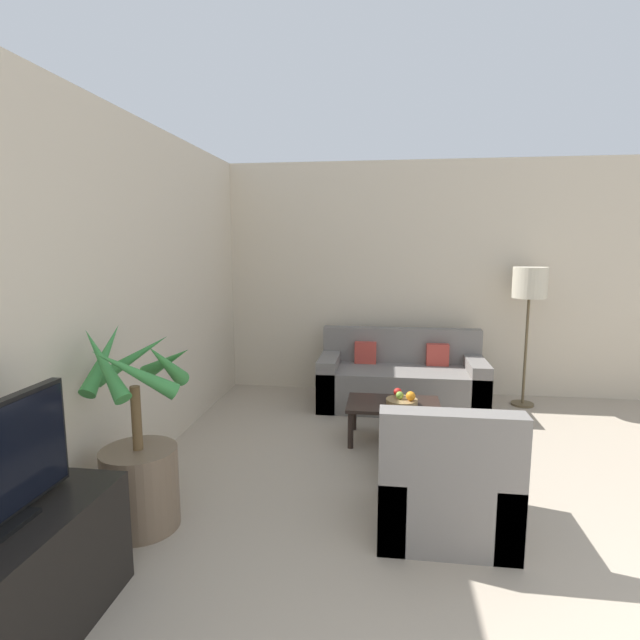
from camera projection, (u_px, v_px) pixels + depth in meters
The scene contains 13 objects.
wall_back at pixel (489, 280), 5.73m from camera, with size 7.67×0.06×2.70m.
wall_left at pixel (82, 309), 3.15m from camera, with size 0.06×7.63×2.70m.
tv_console at pixel (4, 595), 2.10m from camera, with size 0.52×1.16×0.59m.
potted_palm at pixel (139, 461), 3.07m from camera, with size 0.71×0.72×1.30m.
sofa_loveseat at pixel (401, 380), 5.44m from camera, with size 1.76×0.79×0.82m.
floor_lamp at pixel (530, 288), 5.30m from camera, with size 0.35×0.35×1.52m.
coffee_table at pixel (393, 408), 4.46m from camera, with size 0.82×0.53×0.35m.
fruit_bowl at pixel (402, 402), 4.39m from camera, with size 0.28×0.28×0.05m.
apple_red at pixel (398, 392), 4.47m from camera, with size 0.07×0.07×0.07m.
apple_green at pixel (400, 395), 4.39m from camera, with size 0.07×0.07×0.07m.
orange_fruit at pixel (411, 396), 4.34m from camera, with size 0.08×0.08×0.08m.
armchair at pixel (444, 486), 3.07m from camera, with size 0.80×0.77×0.85m.
ottoman at pixel (422, 448), 3.89m from camera, with size 0.66×0.48×0.36m.
Camera 1 is at (-1.16, 0.12, 1.75)m, focal length 28.00 mm.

